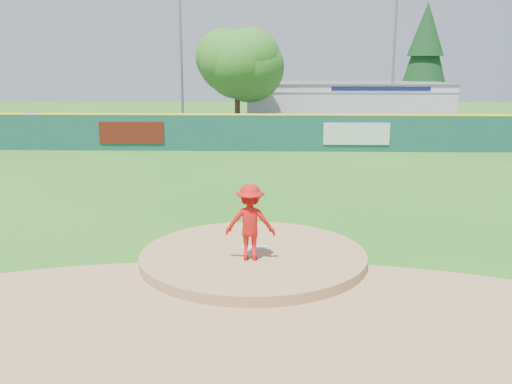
{
  "coord_description": "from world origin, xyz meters",
  "views": [
    {
      "loc": [
        0.5,
        -13.23,
        4.74
      ],
      "look_at": [
        0.0,
        2.0,
        1.3
      ],
      "focal_mm": 40.0,
      "sensor_mm": 36.0,
      "label": 1
    }
  ],
  "objects_px": {
    "playground_slide": "(29,124)",
    "conifer_tree": "(425,54)",
    "van": "(280,124)",
    "deciduous_tree": "(237,66)",
    "light_pole_right": "(394,52)",
    "pool_building_grp": "(345,104)",
    "light_pole_left": "(181,44)",
    "pitcher": "(250,222)"
  },
  "relations": [
    {
      "from": "light_pole_left",
      "to": "pitcher",
      "type": "bearing_deg",
      "value": -77.8
    },
    {
      "from": "van",
      "to": "conifer_tree",
      "type": "distance_m",
      "value": 17.22
    },
    {
      "from": "van",
      "to": "deciduous_tree",
      "type": "xyz_separation_m",
      "value": [
        -2.82,
        0.21,
        3.77
      ]
    },
    {
      "from": "deciduous_tree",
      "to": "conifer_tree",
      "type": "xyz_separation_m",
      "value": [
        15.0,
        11.0,
        0.99
      ]
    },
    {
      "from": "pitcher",
      "to": "conifer_tree",
      "type": "xyz_separation_m",
      "value": [
        13.05,
        36.51,
        4.39
      ]
    },
    {
      "from": "deciduous_tree",
      "to": "light_pole_left",
      "type": "distance_m",
      "value": 4.72
    },
    {
      "from": "playground_slide",
      "to": "light_pole_left",
      "type": "height_order",
      "value": "light_pole_left"
    },
    {
      "from": "van",
      "to": "light_pole_right",
      "type": "bearing_deg",
      "value": -62.46
    },
    {
      "from": "light_pole_left",
      "to": "light_pole_right",
      "type": "height_order",
      "value": "light_pole_left"
    },
    {
      "from": "playground_slide",
      "to": "conifer_tree",
      "type": "relative_size",
      "value": 0.3
    },
    {
      "from": "pool_building_grp",
      "to": "conifer_tree",
      "type": "distance_m",
      "value": 8.95
    },
    {
      "from": "van",
      "to": "light_pole_right",
      "type": "distance_m",
      "value": 10.35
    },
    {
      "from": "conifer_tree",
      "to": "light_pole_left",
      "type": "distance_m",
      "value": 21.03
    },
    {
      "from": "pool_building_grp",
      "to": "deciduous_tree",
      "type": "distance_m",
      "value": 11.01
    },
    {
      "from": "playground_slide",
      "to": "light_pole_right",
      "type": "bearing_deg",
      "value": 10.97
    },
    {
      "from": "van",
      "to": "playground_slide",
      "type": "xyz_separation_m",
      "value": [
        -16.69,
        -0.61,
        0.0
      ]
    },
    {
      "from": "van",
      "to": "light_pole_right",
      "type": "xyz_separation_m",
      "value": [
        8.18,
        4.21,
        4.76
      ]
    },
    {
      "from": "deciduous_tree",
      "to": "pool_building_grp",
      "type": "bearing_deg",
      "value": 41.16
    },
    {
      "from": "van",
      "to": "conifer_tree",
      "type": "xyz_separation_m",
      "value": [
        12.18,
        11.21,
        4.76
      ]
    },
    {
      "from": "deciduous_tree",
      "to": "light_pole_right",
      "type": "height_order",
      "value": "light_pole_right"
    },
    {
      "from": "pitcher",
      "to": "deciduous_tree",
      "type": "bearing_deg",
      "value": -84.21
    },
    {
      "from": "light_pole_right",
      "to": "van",
      "type": "bearing_deg",
      "value": -152.75
    },
    {
      "from": "pool_building_grp",
      "to": "light_pole_right",
      "type": "xyz_separation_m",
      "value": [
        3.0,
        -2.99,
        3.88
      ]
    },
    {
      "from": "pitcher",
      "to": "deciduous_tree",
      "type": "height_order",
      "value": "deciduous_tree"
    },
    {
      "from": "pitcher",
      "to": "light_pole_left",
      "type": "bearing_deg",
      "value": -76.38
    },
    {
      "from": "conifer_tree",
      "to": "light_pole_left",
      "type": "xyz_separation_m",
      "value": [
        -19.0,
        -9.0,
        0.51
      ]
    },
    {
      "from": "van",
      "to": "deciduous_tree",
      "type": "height_order",
      "value": "deciduous_tree"
    },
    {
      "from": "conifer_tree",
      "to": "playground_slide",
      "type": "bearing_deg",
      "value": -157.73
    },
    {
      "from": "van",
      "to": "light_pole_left",
      "type": "bearing_deg",
      "value": 72.34
    },
    {
      "from": "light_pole_right",
      "to": "conifer_tree",
      "type": "bearing_deg",
      "value": 60.26
    },
    {
      "from": "pitcher",
      "to": "light_pole_right",
      "type": "height_order",
      "value": "light_pole_right"
    },
    {
      "from": "deciduous_tree",
      "to": "light_pole_left",
      "type": "height_order",
      "value": "light_pole_left"
    },
    {
      "from": "pitcher",
      "to": "light_pole_right",
      "type": "bearing_deg",
      "value": -105.63
    },
    {
      "from": "pool_building_grp",
      "to": "conifer_tree",
      "type": "xyz_separation_m",
      "value": [
        7.0,
        4.01,
        3.88
      ]
    },
    {
      "from": "van",
      "to": "conifer_tree",
      "type": "bearing_deg",
      "value": -47.08
    },
    {
      "from": "van",
      "to": "playground_slide",
      "type": "distance_m",
      "value": 16.7
    },
    {
      "from": "playground_slide",
      "to": "light_pole_left",
      "type": "relative_size",
      "value": 0.26
    },
    {
      "from": "light_pole_right",
      "to": "playground_slide",
      "type": "bearing_deg",
      "value": -169.03
    },
    {
      "from": "light_pole_left",
      "to": "pool_building_grp",
      "type": "bearing_deg",
      "value": 22.6
    },
    {
      "from": "van",
      "to": "light_pole_right",
      "type": "height_order",
      "value": "light_pole_right"
    },
    {
      "from": "playground_slide",
      "to": "conifer_tree",
      "type": "height_order",
      "value": "conifer_tree"
    },
    {
      "from": "pitcher",
      "to": "van",
      "type": "distance_m",
      "value": 25.32
    }
  ]
}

